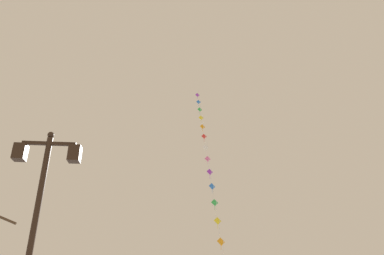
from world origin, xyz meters
TOP-DOWN VIEW (x-y plane):
  - twin_lantern_lamp_post at (-2.94, 7.59)m, footprint 1.56×0.28m
  - kite_train at (2.89, 22.01)m, footprint 0.52×12.73m

SIDE VIEW (x-z plane):
  - twin_lantern_lamp_post at x=-2.94m, z-range 1.00..6.30m
  - kite_train at x=2.89m, z-range 0.59..19.35m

